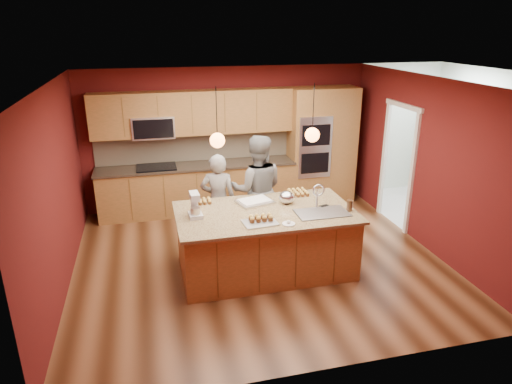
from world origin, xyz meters
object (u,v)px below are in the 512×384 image
object	(u,v)px
person_left	(218,201)
mixing_bowl	(287,197)
person_right	(257,190)
island	(266,240)
stand_mixer	(195,207)

from	to	relation	value
person_left	mixing_bowl	world-z (taller)	person_left
person_right	mixing_bowl	world-z (taller)	person_right
person_left	person_right	size ratio (longest dim) A/B	0.86
person_left	person_right	xyz separation A→B (m)	(0.64, 0.00, 0.13)
mixing_bowl	person_right	bearing A→B (deg)	110.18
island	person_right	bearing A→B (deg)	83.96
person_left	island	bearing A→B (deg)	133.44
person_right	mixing_bowl	size ratio (longest dim) A/B	7.86
island	mixing_bowl	xyz separation A→B (m)	(0.37, 0.23, 0.55)
island	person_left	size ratio (longest dim) A/B	1.63
person_left	stand_mixer	xyz separation A→B (m)	(-0.47, -0.91, 0.31)
person_left	mixing_bowl	xyz separation A→B (m)	(0.91, -0.73, 0.25)
island	stand_mixer	distance (m)	1.17
stand_mixer	mixing_bowl	world-z (taller)	stand_mixer
island	person_left	world-z (taller)	person_left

